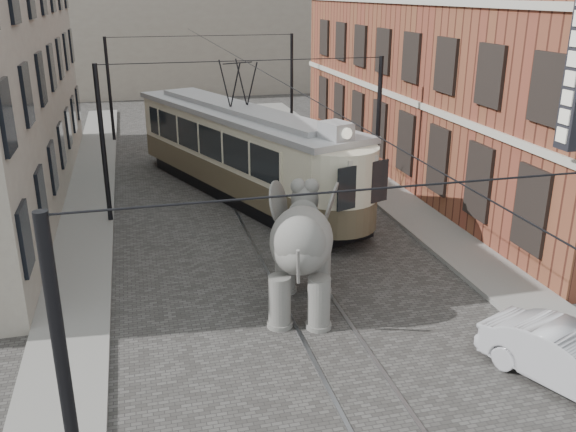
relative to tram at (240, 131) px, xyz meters
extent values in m
plane|color=#44423F|center=(0.14, -8.19, -2.85)|extent=(120.00, 120.00, 0.00)
cube|color=slate|center=(6.14, -8.19, -2.77)|extent=(2.00, 60.00, 0.15)
cube|color=slate|center=(-6.36, -8.19, -2.77)|extent=(2.00, 60.00, 0.15)
cube|color=brown|center=(11.14, 0.81, 3.15)|extent=(8.00, 26.00, 12.00)
cube|color=gray|center=(0.14, 31.81, 4.15)|extent=(28.00, 10.00, 14.00)
imported|color=#A7A6AB|center=(4.67, -15.46, -2.18)|extent=(2.91, 4.26, 1.33)
camera|label=1|loc=(-4.34, -25.40, 5.54)|focal=38.61mm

